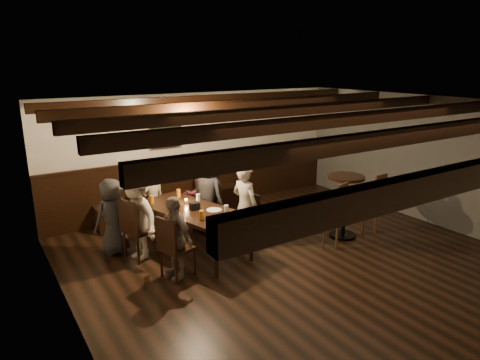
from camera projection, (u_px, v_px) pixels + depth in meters
room at (219, 172)px, 7.73m from camera, size 7.00×7.00×7.00m
dining_table at (193, 213)px, 6.82m from camera, size 1.35×2.11×0.73m
chair_left_near at (140, 240)px, 6.70m from camera, size 0.55×0.55×0.99m
chair_left_far at (177, 258)px, 6.12m from camera, size 0.51×0.51×0.92m
chair_right_near at (207, 218)px, 7.73m from camera, size 0.49×0.49×0.89m
chair_right_far at (244, 230)px, 7.14m from camera, size 0.50×0.50×0.89m
person_bench_left at (113, 217)px, 6.78m from camera, size 0.69×0.54×1.25m
person_bench_centre at (153, 202)px, 7.52m from camera, size 0.51×0.40×1.24m
person_bench_right at (197, 193)px, 8.06m from camera, size 0.69×0.60×1.22m
person_left_near at (137, 217)px, 6.57m from camera, size 0.73×1.00×1.39m
person_left_far at (174, 238)px, 6.01m from camera, size 0.47×0.76×1.22m
person_right_near at (208, 194)px, 7.63m from camera, size 0.61×0.79×1.42m
person_right_far at (245, 206)px, 7.05m from camera, size 0.45×0.58×1.39m
pint_a at (152, 200)px, 7.04m from camera, size 0.07×0.07×0.14m
pint_b at (179, 193)px, 7.38m from camera, size 0.07×0.07×0.14m
pint_c at (174, 208)px, 6.64m from camera, size 0.07×0.07×0.14m
pint_d at (198, 198)px, 7.13m from camera, size 0.07×0.07×0.14m
pint_e at (202, 215)px, 6.34m from camera, size 0.07×0.07×0.14m
pint_f at (226, 210)px, 6.57m from camera, size 0.07×0.07×0.14m
pint_g at (231, 216)px, 6.30m from camera, size 0.07×0.07×0.14m
plate_near at (217, 222)px, 6.24m from camera, size 0.24×0.24×0.01m
plate_far at (214, 210)px, 6.73m from camera, size 0.24×0.24×0.01m
condiment_caddy at (195, 206)px, 6.75m from camera, size 0.15×0.10×0.12m
candle at (186, 202)px, 7.08m from camera, size 0.05×0.05×0.05m
high_top_table at (345, 197)px, 7.40m from camera, size 0.63×0.63×1.11m
bar_stool_left at (332, 223)px, 7.06m from camera, size 0.38×0.40×1.13m
bar_stool_right at (370, 211)px, 7.62m from camera, size 0.36×0.37×1.13m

